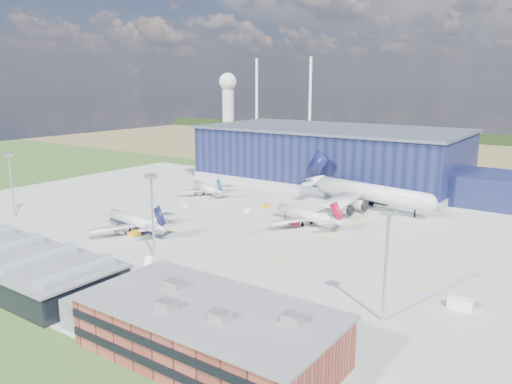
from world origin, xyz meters
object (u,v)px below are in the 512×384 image
at_px(light_mast_east, 387,247).
at_px(gse_van_b, 306,217).
at_px(airstair, 153,268).
at_px(airliner_navy, 134,215).
at_px(gse_tug_a, 134,234).
at_px(gse_tug_c, 266,206).
at_px(car_b, 196,308).
at_px(gse_van_c, 460,303).
at_px(car_a, 276,335).
at_px(airliner_widebody, 371,184).
at_px(light_mast_center, 152,202).
at_px(gse_cart_a, 248,210).
at_px(ops_building, 209,330).
at_px(airliner_red, 305,210).
at_px(light_mast_west, 10,175).
at_px(airliner_regional, 207,185).
at_px(hangar, 336,158).
at_px(gse_cart_b, 185,205).

relative_size(light_mast_east, gse_van_b, 4.79).
xyz_separation_m(gse_van_b, airstair, (-6.43, -65.83, 0.48)).
bearing_deg(airliner_navy, gse_tug_a, 146.39).
relative_size(gse_tug_c, car_b, 0.96).
distance_m(light_mast_east, gse_van_c, 23.34).
relative_size(light_mast_east, car_a, 7.00).
distance_m(light_mast_east, airliner_widebody, 93.32).
height_order(light_mast_center, gse_cart_a, light_mast_center).
bearing_deg(car_b, ops_building, -129.15).
distance_m(gse_cart_a, gse_van_b, 22.98).
bearing_deg(airliner_red, gse_van_c, 162.34).
xyz_separation_m(airliner_red, airliner_widebody, (9.30, 33.00, 4.58)).
distance_m(light_mast_west, airstair, 80.25).
bearing_deg(gse_cart_a, airliner_navy, -120.95).
height_order(ops_building, light_mast_center, light_mast_center).
bearing_deg(airliner_navy, airliner_regional, -64.42).
relative_size(ops_building, light_mast_west, 2.00).
relative_size(airliner_regional, gse_van_c, 5.46).
bearing_deg(airliner_red, gse_van_b, -47.73).
xyz_separation_m(ops_building, gse_van_b, (-30.02, 87.06, -3.69)).
bearing_deg(airliner_red, airstair, 96.36).
height_order(light_mast_west, car_a, light_mast_west).
bearing_deg(ops_building, car_a, 63.12).
height_order(airliner_widebody, gse_van_c, airliner_widebody).
height_order(airliner_red, gse_van_b, airliner_red).
distance_m(light_mast_west, airliner_widebody, 129.03).
relative_size(light_mast_east, gse_tug_c, 7.04).
bearing_deg(airliner_navy, airliner_widebody, -116.16).
height_order(ops_building, light_mast_east, light_mast_east).
height_order(hangar, light_mast_center, hangar).
bearing_deg(light_mast_center, airliner_navy, 149.77).
height_order(light_mast_west, airstair, light_mast_west).
height_order(light_mast_center, car_b, light_mast_center).
height_order(light_mast_west, gse_cart_b, light_mast_west).
height_order(airliner_widebody, gse_tug_c, airliner_widebody).
distance_m(gse_cart_a, gse_tug_c, 9.17).
xyz_separation_m(airliner_regional, car_b, (70.87, -85.96, -3.82)).
bearing_deg(airliner_red, light_mast_east, 147.18).
xyz_separation_m(airliner_navy, gse_van_c, (99.65, 1.02, -4.09)).
bearing_deg(gse_tug_c, light_mast_east, -27.20).
xyz_separation_m(light_mast_west, light_mast_center, (70.00, 0.00, 0.00)).
bearing_deg(airliner_navy, gse_van_c, -170.44).
relative_size(airliner_red, airliner_regional, 1.16).
height_order(hangar, airliner_navy, hangar).
relative_size(gse_van_c, car_a, 1.50).
bearing_deg(airliner_red, hangar, -56.36).
height_order(hangar, ops_building, hangar).
relative_size(light_mast_west, gse_tug_a, 6.21).
distance_m(ops_building, gse_van_c, 54.63).
relative_size(gse_tug_a, gse_tug_c, 1.13).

